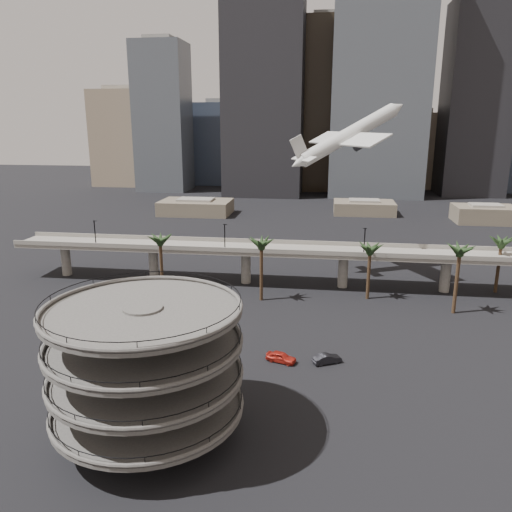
# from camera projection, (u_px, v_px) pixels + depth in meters

# --- Properties ---
(ground) EXTENTS (700.00, 700.00, 0.00)m
(ground) POSITION_uv_depth(u_px,v_px,m) (263.00, 425.00, 61.25)
(ground) COLOR black
(ground) RESTS_ON ground
(parking_ramp) EXTENTS (22.20, 22.20, 17.35)m
(parking_ramp) POSITION_uv_depth(u_px,v_px,m) (146.00, 360.00, 56.60)
(parking_ramp) COLOR #494744
(parking_ramp) RESTS_ON ground
(overpass) EXTENTS (130.00, 9.30, 14.70)m
(overpass) POSITION_uv_depth(u_px,v_px,m) (294.00, 254.00, 111.91)
(overpass) COLOR slate
(overpass) RESTS_ON ground
(palm_trees) EXTENTS (76.40, 18.40, 14.00)m
(palm_trees) POSITION_uv_depth(u_px,v_px,m) (349.00, 247.00, 101.85)
(palm_trees) COLOR #442F1D
(palm_trees) RESTS_ON ground
(low_buildings) EXTENTS (135.00, 27.50, 6.80)m
(low_buildings) POSITION_uv_depth(u_px,v_px,m) (326.00, 209.00, 195.62)
(low_buildings) COLOR brown
(low_buildings) RESTS_ON ground
(skyline) EXTENTS (269.00, 86.00, 118.62)m
(skyline) POSITION_uv_depth(u_px,v_px,m) (346.00, 107.00, 255.47)
(skyline) COLOR gray
(skyline) RESTS_ON ground
(airborne_jet) EXTENTS (28.15, 27.21, 16.76)m
(airborne_jet) POSITION_uv_depth(u_px,v_px,m) (349.00, 136.00, 115.84)
(airborne_jet) COLOR silver
(airborne_jet) RESTS_ON ground
(car_a) EXTENTS (5.10, 3.31, 1.62)m
(car_a) POSITION_uv_depth(u_px,v_px,m) (281.00, 357.00, 77.09)
(car_a) COLOR red
(car_a) RESTS_ON ground
(car_b) EXTENTS (4.76, 3.46, 1.49)m
(car_b) POSITION_uv_depth(u_px,v_px,m) (327.00, 359.00, 76.67)
(car_b) COLOR black
(car_b) RESTS_ON ground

